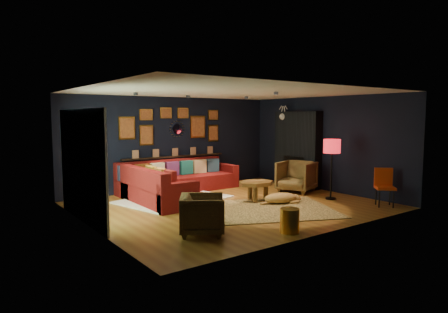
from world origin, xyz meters
TOP-DOWN VIEW (x-y plane):
  - floor at (0.00, 0.00)m, footprint 6.50×6.50m
  - room_walls at (0.00, 0.00)m, footprint 6.50×6.50m
  - sectional at (-0.61, 1.81)m, footprint 3.41×2.69m
  - ledge at (0.00, 2.68)m, footprint 3.20×0.12m
  - gallery_wall at (-0.01, 2.72)m, footprint 3.15×0.04m
  - sunburst_mirror at (0.10, 2.72)m, footprint 0.47×0.16m
  - fireplace at (3.09, 0.90)m, footprint 0.31×1.60m
  - deer_head at (3.14, 1.40)m, footprint 0.50×0.28m
  - sliding_door at (-3.22, 0.60)m, footprint 0.06×2.80m
  - ceiling_spots at (-0.00, 0.80)m, footprint 3.30×2.50m
  - shag_rug at (-0.80, 1.30)m, footprint 2.86×2.37m
  - leopard_rug at (0.24, -0.77)m, footprint 3.73×3.28m
  - coffee_table at (0.73, -0.01)m, footprint 0.98×0.78m
  - pouf at (-0.91, 0.21)m, footprint 0.49×0.49m
  - armchair_left at (-1.80, -1.52)m, footprint 0.99×1.01m
  - armchair_right at (2.45, 0.31)m, footprint 1.10×1.13m
  - gold_stool at (-0.50, -2.35)m, footprint 0.35×0.35m
  - orange_chair at (2.80, -2.11)m, footprint 0.58×0.58m
  - floor_lamp at (2.39, -0.92)m, footprint 0.41×0.41m
  - dog at (1.00, -0.58)m, footprint 1.22×0.88m

SIDE VIEW (x-z plane):
  - floor at x=0.00m, z-range 0.00..0.00m
  - leopard_rug at x=0.24m, z-range 0.00..0.02m
  - shag_rug at x=-0.80m, z-range 0.00..0.03m
  - dog at x=1.00m, z-range 0.02..0.37m
  - pouf at x=-0.91m, z-range 0.03..0.36m
  - gold_stool at x=-0.50m, z-range 0.00..0.43m
  - sectional at x=-0.61m, z-range -0.11..0.75m
  - armchair_left at x=-1.80m, z-range 0.00..0.77m
  - coffee_table at x=0.73m, z-range 0.17..0.62m
  - armchair_right at x=2.45m, z-range 0.00..0.92m
  - orange_chair at x=2.80m, z-range 0.08..0.95m
  - ledge at x=0.00m, z-range 0.90..0.94m
  - fireplace at x=3.09m, z-range -0.08..2.12m
  - sliding_door at x=-3.22m, z-range 0.00..2.20m
  - floor_lamp at x=2.39m, z-range 0.50..2.00m
  - room_walls at x=0.00m, z-range -1.66..4.84m
  - sunburst_mirror at x=0.10m, z-range 1.46..1.93m
  - gallery_wall at x=-0.01m, z-range 1.30..2.32m
  - deer_head at x=3.14m, z-range 1.83..2.28m
  - ceiling_spots at x=0.00m, z-range 2.53..2.59m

